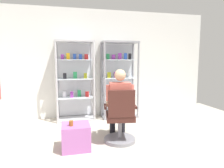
# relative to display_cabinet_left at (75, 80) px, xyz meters

# --- Properties ---
(back_wall) EXTENTS (6.00, 0.10, 2.70)m
(back_wall) POSITION_rel_display_cabinet_left_xyz_m (0.55, 0.24, 0.38)
(back_wall) COLOR silver
(back_wall) RESTS_ON ground
(display_cabinet_left) EXTENTS (0.90, 0.45, 1.90)m
(display_cabinet_left) POSITION_rel_display_cabinet_left_xyz_m (0.00, 0.00, 0.00)
(display_cabinet_left) COLOR #B7B7BC
(display_cabinet_left) RESTS_ON ground
(display_cabinet_right) EXTENTS (0.90, 0.45, 1.90)m
(display_cabinet_right) POSITION_rel_display_cabinet_left_xyz_m (1.10, -0.00, 0.00)
(display_cabinet_right) COLOR gray
(display_cabinet_right) RESTS_ON ground
(office_chair) EXTENTS (0.60, 0.56, 0.96)m
(office_chair) POSITION_rel_display_cabinet_left_xyz_m (0.69, -1.61, -0.57)
(office_chair) COLOR slate
(office_chair) RESTS_ON ground
(seated_shopkeeper) EXTENTS (0.53, 0.60, 1.29)m
(seated_shopkeeper) POSITION_rel_display_cabinet_left_xyz_m (0.71, -1.45, -0.25)
(seated_shopkeeper) COLOR black
(seated_shopkeeper) RESTS_ON ground
(storage_crate) EXTENTS (0.45, 0.43, 0.41)m
(storage_crate) POSITION_rel_display_cabinet_left_xyz_m (-0.08, -1.68, -0.76)
(storage_crate) COLOR #9E599E
(storage_crate) RESTS_ON ground
(tea_glass) EXTENTS (0.07, 0.07, 0.08)m
(tea_glass) POSITION_rel_display_cabinet_left_xyz_m (-0.16, -1.73, -0.51)
(tea_glass) COLOR brown
(tea_glass) RESTS_ON storage_crate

